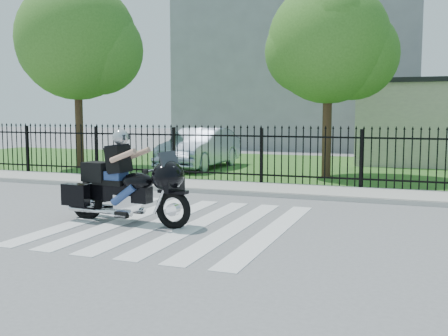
% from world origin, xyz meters
% --- Properties ---
extents(ground, '(120.00, 120.00, 0.00)m').
position_xyz_m(ground, '(0.00, 0.00, 0.00)').
color(ground, slate).
rests_on(ground, ground).
extents(crosswalk, '(5.00, 5.50, 0.01)m').
position_xyz_m(crosswalk, '(0.00, 0.00, 0.01)').
color(crosswalk, silver).
rests_on(crosswalk, ground).
extents(sidewalk, '(40.00, 2.00, 0.12)m').
position_xyz_m(sidewalk, '(0.00, 5.00, 0.06)').
color(sidewalk, '#ADAAA3').
rests_on(sidewalk, ground).
extents(curb, '(40.00, 0.12, 0.12)m').
position_xyz_m(curb, '(0.00, 4.00, 0.06)').
color(curb, '#ADAAA3').
rests_on(curb, ground).
extents(grass_strip, '(40.00, 12.00, 0.02)m').
position_xyz_m(grass_strip, '(0.00, 12.00, 0.01)').
color(grass_strip, '#2C6021').
rests_on(grass_strip, ground).
extents(iron_fence, '(26.00, 0.04, 1.80)m').
position_xyz_m(iron_fence, '(0.00, 6.00, 0.90)').
color(iron_fence, black).
rests_on(iron_fence, ground).
extents(tree_left, '(4.80, 4.80, 7.58)m').
position_xyz_m(tree_left, '(-8.50, 8.50, 5.17)').
color(tree_left, '#382316').
rests_on(tree_left, ground).
extents(tree_mid, '(4.20, 4.20, 6.78)m').
position_xyz_m(tree_mid, '(1.50, 9.00, 4.67)').
color(tree_mid, '#382316').
rests_on(tree_mid, ground).
extents(building_tall, '(15.00, 10.00, 12.00)m').
position_xyz_m(building_tall, '(-3.00, 26.00, 6.00)').
color(building_tall, gray).
rests_on(building_tall, ground).
extents(motorcycle_rider, '(2.98, 1.11, 1.97)m').
position_xyz_m(motorcycle_rider, '(-1.10, -0.26, 0.81)').
color(motorcycle_rider, black).
rests_on(motorcycle_rider, ground).
extents(parked_car, '(1.84, 4.99, 1.63)m').
position_xyz_m(parked_car, '(-3.79, 10.03, 0.84)').
color(parked_car, '#A6B7D1').
rests_on(parked_car, grass_strip).
extents(litter_bin, '(0.51, 0.51, 0.91)m').
position_xyz_m(litter_bin, '(-4.72, 5.28, 0.57)').
color(litter_bin, black).
rests_on(litter_bin, sidewalk).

